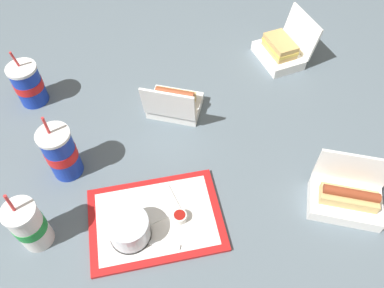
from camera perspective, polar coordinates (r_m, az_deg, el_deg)
ground_plane at (r=1.22m, az=1.73°, el=0.20°), size 3.20×3.20×0.00m
food_tray at (r=1.08m, az=-5.57°, el=-11.36°), size 0.39×0.28×0.01m
cake_container at (r=1.03m, az=-9.56°, el=-12.68°), size 0.11×0.11×0.08m
ketchup_cup at (r=1.05m, az=-1.89°, el=-11.00°), size 0.04×0.04×0.02m
napkin_stack at (r=1.09m, az=-5.09°, el=-9.06°), size 0.12×0.12×0.00m
plastic_fork at (r=1.04m, az=-4.91°, el=-14.96°), size 0.10×0.06×0.00m
clamshell_hotdog_front at (r=1.15m, az=22.49°, el=-7.58°), size 0.24×0.21×0.16m
clamshell_sandwich_back at (r=1.52m, az=13.42°, el=13.78°), size 0.19×0.21×0.17m
clamshell_hotdog_corner at (r=1.28m, az=-2.71°, el=6.24°), size 0.23×0.22×0.17m
soda_cup_right at (r=1.15m, az=-19.32°, el=-1.29°), size 0.10×0.10×0.24m
soda_cup_left at (r=1.41m, az=-23.67°, el=8.35°), size 0.10×0.10×0.21m
soda_cup_back at (r=1.06m, az=-23.57°, el=-11.29°), size 0.09×0.09×0.23m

